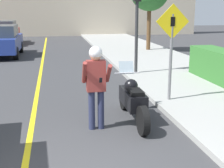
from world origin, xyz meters
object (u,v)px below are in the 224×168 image
(motorcycle, at_px, (133,100))
(parked_car_blue, at_px, (2,41))
(traffic_light, at_px, (137,9))
(person_biker, at_px, (96,79))
(parked_car_red, at_px, (4,32))
(crossing_sign, at_px, (172,43))

(motorcycle, xyz_separation_m, parked_car_blue, (-4.47, 11.03, 0.35))
(parked_car_blue, bearing_deg, traffic_light, -47.07)
(motorcycle, relative_size, person_biker, 1.30)
(person_biker, bearing_deg, parked_car_blue, 107.38)
(motorcycle, distance_m, parked_car_red, 17.87)
(motorcycle, distance_m, parked_car_blue, 11.91)
(motorcycle, height_order, parked_car_blue, parked_car_blue)
(crossing_sign, bearing_deg, person_biker, -147.00)
(motorcycle, distance_m, traffic_light, 5.35)
(traffic_light, distance_m, parked_car_blue, 8.72)
(person_biker, xyz_separation_m, parked_car_red, (-4.31, 17.45, -0.27))
(crossing_sign, distance_m, parked_car_blue, 11.54)
(motorcycle, bearing_deg, parked_car_blue, 112.04)
(traffic_light, height_order, parked_car_red, traffic_light)
(motorcycle, xyz_separation_m, crossing_sign, (1.32, 1.08, 1.16))
(person_biker, bearing_deg, motorcycle, 22.01)
(motorcycle, height_order, traffic_light, traffic_light)
(crossing_sign, relative_size, parked_car_blue, 0.61)
(person_biker, bearing_deg, crossing_sign, 33.00)
(person_biker, distance_m, traffic_light, 5.78)
(crossing_sign, relative_size, parked_car_red, 0.61)
(traffic_light, height_order, parked_car_blue, traffic_light)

